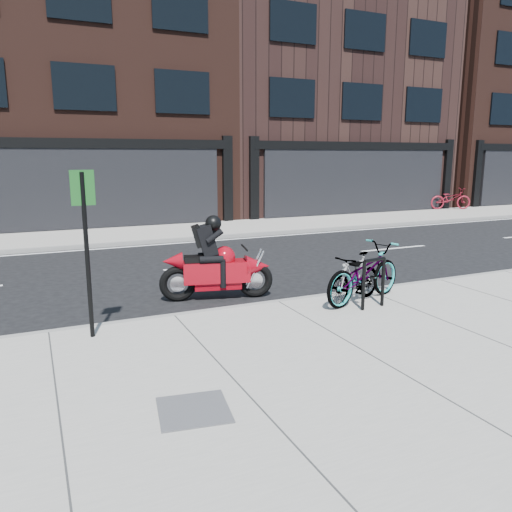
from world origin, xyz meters
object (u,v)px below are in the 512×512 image
motorcycle (222,265)px  utility_grate (194,410)px  sign_post (86,240)px  bicycle_far (451,199)px  bike_rack (374,279)px  bicycle_front (363,273)px  bicycle_rear (355,278)px

motorcycle → utility_grate: 4.74m
sign_post → bicycle_far: bearing=29.5°
bike_rack → bicycle_far: (13.98, 12.03, 0.00)m
bicycle_front → bicycle_rear: bicycle_front is taller
bicycle_rear → sign_post: sign_post is taller
bicycle_front → bicycle_rear: 0.20m
utility_grate → motorcycle: bearing=65.8°
bicycle_rear → bike_rack: bearing=-7.9°
motorcycle → bicycle_far: size_ratio=1.10×
bicycle_front → sign_post: sign_post is taller
motorcycle → bicycle_far: 18.92m
bicycle_front → utility_grate: bicycle_front is taller
bicycle_front → utility_grate: bearing=105.2°
bicycle_front → bicycle_far: 18.09m
bike_rack → sign_post: (-4.76, 0.57, 0.95)m
motorcycle → sign_post: bearing=-137.2°
bicycle_rear → motorcycle: motorcycle is taller
motorcycle → utility_grate: bearing=-101.0°
bicycle_far → sign_post: sign_post is taller
utility_grate → bicycle_rear: bearing=33.9°
motorcycle → utility_grate: size_ratio=2.99×
bicycle_far → utility_grate: bearing=148.8°
bike_rack → utility_grate: 4.63m
bike_rack → sign_post: sign_post is taller
bicycle_front → motorcycle: (-2.20, 1.64, 0.02)m
bicycle_rear → utility_grate: size_ratio=2.06×
bicycle_front → bicycle_far: bicycle_front is taller
bicycle_front → utility_grate: (-4.13, -2.65, -0.53)m
bicycle_far → bike_rack: bearing=151.2°
bicycle_front → sign_post: 4.94m
bicycle_rear → utility_grate: (-3.94, -2.65, -0.46)m
bike_rack → bicycle_far: bearing=40.7°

